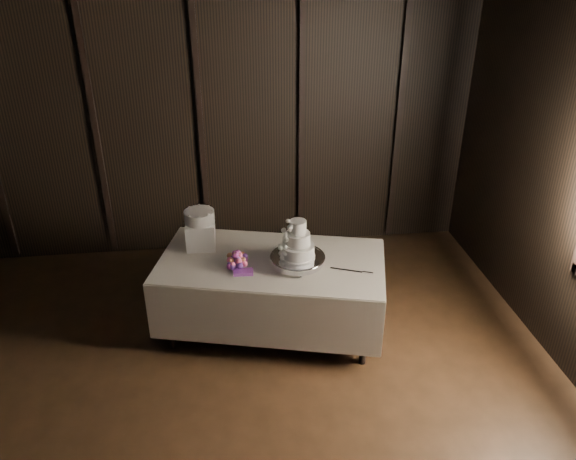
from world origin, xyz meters
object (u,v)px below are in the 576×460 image
at_px(small_cake, 199,217).
at_px(wedding_cake, 295,244).
at_px(box_pedestal, 201,234).
at_px(cake_stand, 298,261).
at_px(bouquet, 237,261).
at_px(display_table, 272,292).

bearing_deg(small_cake, wedding_cake, -29.89).
xyz_separation_m(box_pedestal, small_cake, (-0.00, 0.00, 0.18)).
bearing_deg(cake_stand, bouquet, 175.43).
relative_size(cake_stand, wedding_cake, 1.41).
bearing_deg(display_table, box_pedestal, 166.20).
bearing_deg(cake_stand, small_cake, 151.62).
bearing_deg(wedding_cake, display_table, 129.77).
bearing_deg(wedding_cake, bouquet, 158.10).
bearing_deg(box_pedestal, bouquet, -53.07).
height_order(cake_stand, small_cake, small_cake).
bearing_deg(box_pedestal, cake_stand, -28.38).
height_order(display_table, box_pedestal, box_pedestal).
bearing_deg(cake_stand, wedding_cake, -150.26).
bearing_deg(box_pedestal, small_cake, 180.00).
distance_m(bouquet, small_cake, 0.57).
xyz_separation_m(display_table, small_cake, (-0.61, 0.33, 0.65)).
xyz_separation_m(display_table, box_pedestal, (-0.61, 0.33, 0.47)).
xyz_separation_m(display_table, wedding_cake, (0.19, -0.13, 0.57)).
distance_m(cake_stand, box_pedestal, 0.95).
bearing_deg(wedding_cake, box_pedestal, 134.64).
relative_size(wedding_cake, small_cake, 1.26).
distance_m(cake_stand, small_cake, 0.98).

